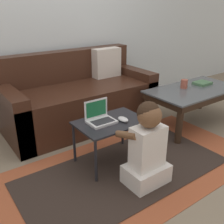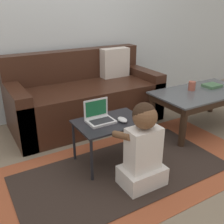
{
  "view_description": "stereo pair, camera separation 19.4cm",
  "coord_description": "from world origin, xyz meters",
  "px_view_note": "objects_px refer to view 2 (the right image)",
  "views": [
    {
      "loc": [
        -1.3,
        -1.64,
        1.36
      ],
      "look_at": [
        -0.05,
        0.1,
        0.46
      ],
      "focal_mm": 42.0,
      "sensor_mm": 36.0,
      "label": 1
    },
    {
      "loc": [
        -1.14,
        -1.75,
        1.36
      ],
      "look_at": [
        -0.05,
        0.1,
        0.46
      ],
      "focal_mm": 42.0,
      "sensor_mm": 36.0,
      "label": 2
    }
  ],
  "objects_px": {
    "couch": "(86,98)",
    "book_on_table": "(212,86)",
    "computer_mouse": "(122,120)",
    "person_seated": "(143,149)",
    "laptop": "(100,118)",
    "coffee_table": "(201,97)",
    "laptop_desk": "(110,126)",
    "cup_on_table": "(192,86)"
  },
  "relations": [
    {
      "from": "computer_mouse",
      "to": "person_seated",
      "type": "relative_size",
      "value": 0.17
    },
    {
      "from": "couch",
      "to": "cup_on_table",
      "type": "distance_m",
      "value": 1.24
    },
    {
      "from": "couch",
      "to": "book_on_table",
      "type": "distance_m",
      "value": 1.5
    },
    {
      "from": "laptop",
      "to": "book_on_table",
      "type": "xyz_separation_m",
      "value": [
        1.56,
        0.12,
        0.02
      ]
    },
    {
      "from": "laptop",
      "to": "cup_on_table",
      "type": "distance_m",
      "value": 1.27
    },
    {
      "from": "cup_on_table",
      "to": "book_on_table",
      "type": "xyz_separation_m",
      "value": [
        0.3,
        -0.03,
        -0.04
      ]
    },
    {
      "from": "laptop_desk",
      "to": "book_on_table",
      "type": "relative_size",
      "value": 3.02
    },
    {
      "from": "couch",
      "to": "book_on_table",
      "type": "xyz_separation_m",
      "value": [
        1.29,
        -0.75,
        0.15
      ]
    },
    {
      "from": "laptop_desk",
      "to": "person_seated",
      "type": "bearing_deg",
      "value": -83.67
    },
    {
      "from": "cup_on_table",
      "to": "person_seated",
      "type": "bearing_deg",
      "value": -151.78
    },
    {
      "from": "laptop_desk",
      "to": "person_seated",
      "type": "relative_size",
      "value": 0.86
    },
    {
      "from": "coffee_table",
      "to": "book_on_table",
      "type": "bearing_deg",
      "value": 13.41
    },
    {
      "from": "laptop",
      "to": "book_on_table",
      "type": "distance_m",
      "value": 1.57
    },
    {
      "from": "couch",
      "to": "laptop_desk",
      "type": "relative_size",
      "value": 2.88
    },
    {
      "from": "couch",
      "to": "laptop_desk",
      "type": "height_order",
      "value": "couch"
    },
    {
      "from": "laptop_desk",
      "to": "computer_mouse",
      "type": "height_order",
      "value": "computer_mouse"
    },
    {
      "from": "computer_mouse",
      "to": "cup_on_table",
      "type": "distance_m",
      "value": 1.12
    },
    {
      "from": "laptop_desk",
      "to": "laptop",
      "type": "distance_m",
      "value": 0.12
    },
    {
      "from": "person_seated",
      "to": "cup_on_table",
      "type": "xyz_separation_m",
      "value": [
        1.13,
        0.61,
        0.16
      ]
    },
    {
      "from": "cup_on_table",
      "to": "computer_mouse",
      "type": "bearing_deg",
      "value": -167.15
    },
    {
      "from": "couch",
      "to": "person_seated",
      "type": "bearing_deg",
      "value": -96.19
    },
    {
      "from": "book_on_table",
      "to": "computer_mouse",
      "type": "bearing_deg",
      "value": -171.1
    },
    {
      "from": "coffee_table",
      "to": "laptop_desk",
      "type": "xyz_separation_m",
      "value": [
        -1.26,
        -0.11,
        -0.01
      ]
    },
    {
      "from": "couch",
      "to": "laptop_desk",
      "type": "xyz_separation_m",
      "value": [
        -0.19,
        -0.91,
        0.05
      ]
    },
    {
      "from": "computer_mouse",
      "to": "person_seated",
      "type": "bearing_deg",
      "value": -96.79
    },
    {
      "from": "couch",
      "to": "person_seated",
      "type": "relative_size",
      "value": 2.48
    },
    {
      "from": "person_seated",
      "to": "book_on_table",
      "type": "xyz_separation_m",
      "value": [
        1.44,
        0.58,
        0.13
      ]
    },
    {
      "from": "laptop_desk",
      "to": "cup_on_table",
      "type": "height_order",
      "value": "cup_on_table"
    },
    {
      "from": "couch",
      "to": "laptop",
      "type": "height_order",
      "value": "couch"
    },
    {
      "from": "laptop_desk",
      "to": "computer_mouse",
      "type": "bearing_deg",
      "value": -32.9
    },
    {
      "from": "coffee_table",
      "to": "laptop_desk",
      "type": "height_order",
      "value": "coffee_table"
    },
    {
      "from": "laptop",
      "to": "computer_mouse",
      "type": "relative_size",
      "value": 2.0
    },
    {
      "from": "person_seated",
      "to": "coffee_table",
      "type": "bearing_deg",
      "value": 23.35
    },
    {
      "from": "couch",
      "to": "coffee_table",
      "type": "distance_m",
      "value": 1.34
    },
    {
      "from": "computer_mouse",
      "to": "coffee_table",
      "type": "bearing_deg",
      "value": 8.05
    },
    {
      "from": "laptop",
      "to": "person_seated",
      "type": "distance_m",
      "value": 0.49
    },
    {
      "from": "person_seated",
      "to": "cup_on_table",
      "type": "distance_m",
      "value": 1.3
    },
    {
      "from": "couch",
      "to": "person_seated",
      "type": "distance_m",
      "value": 1.34
    },
    {
      "from": "coffee_table",
      "to": "computer_mouse",
      "type": "distance_m",
      "value": 1.19
    },
    {
      "from": "couch",
      "to": "laptop_desk",
      "type": "distance_m",
      "value": 0.94
    },
    {
      "from": "laptop_desk",
      "to": "computer_mouse",
      "type": "distance_m",
      "value": 0.12
    },
    {
      "from": "coffee_table",
      "to": "computer_mouse",
      "type": "relative_size",
      "value": 9.71
    }
  ]
}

